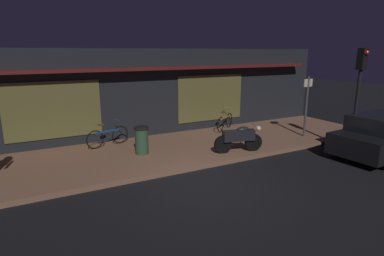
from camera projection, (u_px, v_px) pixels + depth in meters
ground_plane at (205, 184)px, 8.54m from camera, size 60.00×60.00×0.00m
sidewalk_slab at (162, 151)px, 11.10m from camera, size 18.00×4.00×0.15m
storefront_building at (130, 92)px, 13.59m from camera, size 18.00×3.30×3.60m
motorcycle at (239, 138)px, 10.71m from camera, size 1.68×0.67×0.97m
bicycle_parked at (225, 122)px, 13.79m from camera, size 1.40×0.96×0.91m
bicycle_extra at (108, 136)px, 11.42m from camera, size 1.61×0.56×0.91m
sign_post at (307, 103)px, 12.49m from camera, size 0.44×0.09×2.40m
trash_bin at (142, 140)px, 10.51m from camera, size 0.48×0.48×0.93m
traffic_light_pole at (359, 83)px, 10.50m from camera, size 0.24×0.33×3.60m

